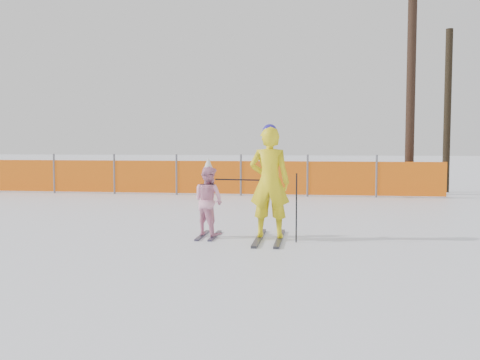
% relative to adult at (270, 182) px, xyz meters
% --- Properties ---
extents(ground, '(120.00, 120.00, 0.00)m').
position_rel_adult_xyz_m(ground, '(-0.46, -0.73, -0.95)').
color(ground, white).
rests_on(ground, ground).
extents(adult, '(0.69, 1.62, 1.91)m').
position_rel_adult_xyz_m(adult, '(0.00, 0.00, 0.00)').
color(adult, black).
rests_on(adult, ground).
extents(child, '(0.72, 0.95, 1.36)m').
position_rel_adult_xyz_m(child, '(-1.05, 0.14, -0.33)').
color(child, black).
rests_on(child, ground).
extents(ski_poles, '(1.39, 0.35, 1.11)m').
position_rel_adult_xyz_m(ski_poles, '(0.04, -0.09, -0.21)').
color(ski_poles, black).
rests_on(ski_poles, ground).
extents(safety_fence, '(16.00, 0.06, 1.25)m').
position_rel_adult_xyz_m(safety_fence, '(-3.57, 7.22, -0.39)').
color(safety_fence, '#595960').
rests_on(safety_fence, ground).
extents(tree_trunks, '(3.78, 1.26, 6.52)m').
position_rel_adult_xyz_m(tree_trunks, '(5.47, 8.52, 2.17)').
color(tree_trunks, black).
rests_on(tree_trunks, ground).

